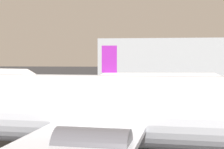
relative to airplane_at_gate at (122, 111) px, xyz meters
The scene contains 3 objects.
airplane_at_gate is the anchor object (origin of this frame).
airplane_distant 45.56m from the airplane_at_gate, 86.42° to the left, with size 27.50×20.85×9.78m.
terminal_building 129.74m from the airplane_at_gate, 83.04° to the left, with size 72.53×19.32×15.68m, color #999EA3.
Camera 1 is at (2.55, -7.89, 7.29)m, focal length 54.12 mm.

